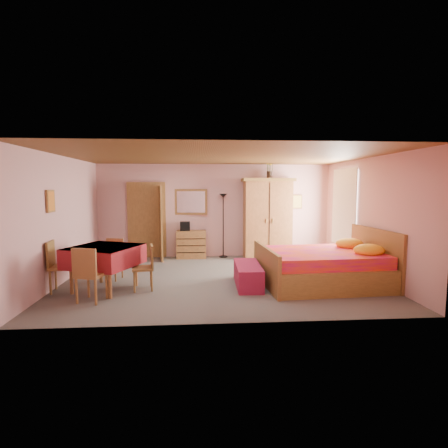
{
  "coord_description": "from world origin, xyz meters",
  "views": [
    {
      "loc": [
        -0.46,
        -7.34,
        1.96
      ],
      "look_at": [
        0.1,
        0.3,
        1.15
      ],
      "focal_mm": 28.0,
      "sensor_mm": 36.0,
      "label": 1
    }
  ],
  "objects": [
    {
      "name": "dining_table",
      "position": [
        -2.25,
        -0.67,
        0.42
      ],
      "size": [
        1.5,
        1.5,
        0.84
      ],
      "primitive_type": "cube",
      "rotation": [
        0.0,
        0.0,
        -0.39
      ],
      "color": "maroon",
      "rests_on": "floor"
    },
    {
      "name": "sunflower_vase",
      "position": [
        1.5,
        2.26,
        2.47
      ],
      "size": [
        0.22,
        0.22,
        0.53
      ],
      "primitive_type": "cube",
      "rotation": [
        0.0,
        0.0,
        -0.02
      ],
      "color": "yellow",
      "rests_on": "wardrobe"
    },
    {
      "name": "wall_mirror",
      "position": [
        -0.67,
        2.48,
        1.55
      ],
      "size": [
        0.91,
        0.12,
        0.72
      ],
      "primitive_type": "cube",
      "rotation": [
        0.0,
        0.0,
        -0.08
      ],
      "color": "white",
      "rests_on": "wall_back"
    },
    {
      "name": "chair_north",
      "position": [
        -2.31,
        0.1,
        0.43
      ],
      "size": [
        0.47,
        0.47,
        0.86
      ],
      "primitive_type": "cube",
      "rotation": [
        0.0,
        0.0,
        2.91
      ],
      "color": "#955E32",
      "rests_on": "floor"
    },
    {
      "name": "chair_south",
      "position": [
        -2.3,
        -1.34,
        0.48
      ],
      "size": [
        0.53,
        0.53,
        0.96
      ],
      "primitive_type": "cube",
      "rotation": [
        0.0,
        0.0,
        -0.26
      ],
      "color": "#A86F39",
      "rests_on": "floor"
    },
    {
      "name": "wardrobe",
      "position": [
        1.44,
        2.16,
        1.1
      ],
      "size": [
        1.41,
        0.73,
        2.2
      ],
      "primitive_type": "cube",
      "rotation": [
        0.0,
        0.0,
        -0.01
      ],
      "color": "#AE6C3A",
      "rests_on": "floor"
    },
    {
      "name": "chair_west",
      "position": [
        -3.01,
        -0.72,
        0.48
      ],
      "size": [
        0.49,
        0.49,
        0.96
      ],
      "primitive_type": "cube",
      "rotation": [
        0.0,
        0.0,
        -1.45
      ],
      "color": "#9C6935",
      "rests_on": "floor"
    },
    {
      "name": "floor_lamp",
      "position": [
        0.22,
        2.32,
        0.89
      ],
      "size": [
        0.26,
        0.26,
        1.78
      ],
      "primitive_type": "cube",
      "rotation": [
        0.0,
        0.0,
        -0.17
      ],
      "color": "black",
      "rests_on": "floor"
    },
    {
      "name": "doorway",
      "position": [
        -1.9,
        2.47,
        1.02
      ],
      "size": [
        1.06,
        0.12,
        2.15
      ],
      "primitive_type": "cube",
      "color": "#9E6B35",
      "rests_on": "floor"
    },
    {
      "name": "chair_east",
      "position": [
        -1.53,
        -0.72,
        0.43
      ],
      "size": [
        0.45,
        0.45,
        0.86
      ],
      "primitive_type": "cube",
      "rotation": [
        0.0,
        0.0,
        1.75
      ],
      "color": "olive",
      "rests_on": "floor"
    },
    {
      "name": "ceiling",
      "position": [
        0.0,
        0.0,
        2.6
      ],
      "size": [
        6.5,
        6.5,
        0.0
      ],
      "primitive_type": "plane",
      "rotation": [
        3.14,
        0.0,
        0.0
      ],
      "color": "brown",
      "rests_on": "wall_back"
    },
    {
      "name": "bed",
      "position": [
        2.01,
        -0.58,
        0.56
      ],
      "size": [
        2.52,
        2.04,
        1.12
      ],
      "primitive_type": "cube",
      "rotation": [
        0.0,
        0.0,
        0.06
      ],
      "color": "#CF1462",
      "rests_on": "floor"
    },
    {
      "name": "stereo",
      "position": [
        -0.84,
        2.27,
        0.89
      ],
      "size": [
        0.27,
        0.2,
        0.25
      ],
      "primitive_type": "cube",
      "rotation": [
        0.0,
        0.0,
        0.02
      ],
      "color": "black",
      "rests_on": "chest_of_drawers"
    },
    {
      "name": "floor",
      "position": [
        0.0,
        0.0,
        0.0
      ],
      "size": [
        6.5,
        6.5,
        0.0
      ],
      "primitive_type": "plane",
      "color": "#615C55",
      "rests_on": "ground"
    },
    {
      "name": "wall_right",
      "position": [
        3.25,
        0.0,
        1.3
      ],
      "size": [
        0.1,
        5.0,
        2.6
      ],
      "primitive_type": "cube",
      "color": "#C79091",
      "rests_on": "floor"
    },
    {
      "name": "picture_left",
      "position": [
        -3.22,
        -0.6,
        1.7
      ],
      "size": [
        0.04,
        0.32,
        0.42
      ],
      "primitive_type": "cube",
      "color": "orange",
      "rests_on": "wall_left"
    },
    {
      "name": "wall_left",
      "position": [
        -3.25,
        0.0,
        1.3
      ],
      "size": [
        0.1,
        5.0,
        2.6
      ],
      "primitive_type": "cube",
      "color": "#C79091",
      "rests_on": "floor"
    },
    {
      "name": "bench",
      "position": [
        0.51,
        -0.58,
        0.21
      ],
      "size": [
        0.51,
        1.3,
        0.43
      ],
      "primitive_type": "cube",
      "rotation": [
        0.0,
        0.0,
        -0.03
      ],
      "color": "maroon",
      "rests_on": "floor"
    },
    {
      "name": "wall_front",
      "position": [
        0.0,
        -2.5,
        1.3
      ],
      "size": [
        6.5,
        0.1,
        2.6
      ],
      "primitive_type": "cube",
      "color": "#C79091",
      "rests_on": "floor"
    },
    {
      "name": "wall_back",
      "position": [
        0.0,
        2.5,
        1.3
      ],
      "size": [
        6.5,
        0.1,
        2.6
      ],
      "primitive_type": "cube",
      "color": "#C79091",
      "rests_on": "floor"
    },
    {
      "name": "window",
      "position": [
        3.21,
        1.2,
        1.45
      ],
      "size": [
        0.08,
        1.4,
        1.95
      ],
      "primitive_type": "cube",
      "color": "white",
      "rests_on": "wall_right"
    },
    {
      "name": "picture_back",
      "position": [
        2.35,
        2.47,
        1.55
      ],
      "size": [
        0.3,
        0.04,
        0.4
      ],
      "primitive_type": "cube",
      "color": "#D8BF59",
      "rests_on": "wall_back"
    },
    {
      "name": "chest_of_drawers",
      "position": [
        -0.67,
        2.27,
        0.38
      ],
      "size": [
        0.81,
        0.41,
        0.76
      ],
      "primitive_type": "cube",
      "rotation": [
        0.0,
        0.0,
        0.0
      ],
      "color": "#946132",
      "rests_on": "floor"
    }
  ]
}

